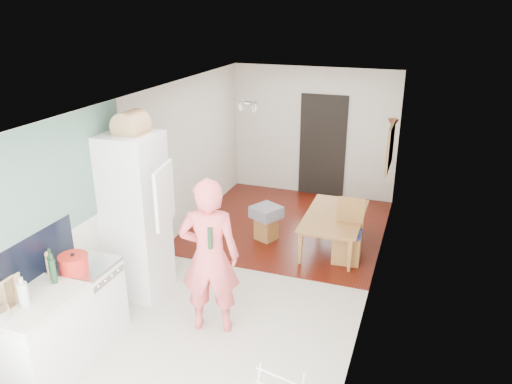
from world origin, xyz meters
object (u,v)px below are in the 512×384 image
Objects in this scene: person at (209,243)px; dining_chair at (348,232)px; dining_table at (335,234)px; stool at (266,229)px.

person is 2.35× the size of dining_chair.
person is 2.55m from dining_chair.
person reaches higher than dining_table.
stool is at bearing -103.01° from person.
dining_table is 1.11m from stool.
dining_chair is 2.46× the size of stool.
stool is at bearing 94.48° from dining_table.
dining_table reaches higher than stool.
person is at bearing -123.30° from dining_chair.
dining_chair is at bearing -11.72° from stool.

